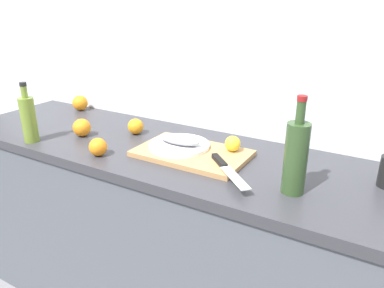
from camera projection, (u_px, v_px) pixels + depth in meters
back_wall at (195, 53)px, 1.73m from camera, size 3.20×0.05×2.50m
kitchen_counter at (160, 234)px, 1.76m from camera, size 2.00×0.60×0.90m
cutting_board at (192, 153)px, 1.49m from camera, size 0.44×0.27×0.02m
white_plate at (179, 145)px, 1.52m from camera, size 0.25×0.25×0.01m
fish_fillet at (179, 139)px, 1.51m from camera, size 0.19×0.08×0.04m
chef_knife at (225, 167)px, 1.33m from camera, size 0.23×0.22×0.02m
lemon_0 at (233, 144)px, 1.47m from camera, size 0.06×0.06×0.06m
olive_oil_bottle at (29, 118)px, 1.61m from camera, size 0.06×0.06×0.26m
wine_bottle at (296, 156)px, 1.17m from camera, size 0.07×0.07×0.32m
orange_0 at (82, 128)px, 1.69m from camera, size 0.08×0.08×0.08m
orange_1 at (98, 147)px, 1.48m from camera, size 0.07×0.07×0.07m
orange_2 at (80, 103)px, 2.09m from camera, size 0.08×0.08×0.08m
orange_3 at (136, 126)px, 1.72m from camera, size 0.07×0.07×0.07m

